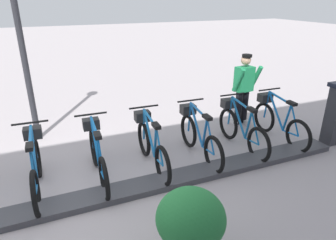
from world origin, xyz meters
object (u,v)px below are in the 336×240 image
(bike_docked_2, at_px, (199,136))
(bike_docked_4, at_px, (97,155))
(lamp_post, at_px, (19,27))
(planter_bush, at_px, (190,226))
(bike_docked_1, at_px, (241,128))
(bike_docked_5, at_px, (36,166))
(worker_near_rack, at_px, (244,87))
(bike_docked_0, at_px, (278,121))
(bike_docked_3, at_px, (151,145))

(bike_docked_2, distance_m, bike_docked_4, 1.89)
(lamp_post, bearing_deg, planter_bush, -160.19)
(bike_docked_1, bearing_deg, bike_docked_2, 90.00)
(bike_docked_2, bearing_deg, bike_docked_5, 90.00)
(bike_docked_5, bearing_deg, worker_near_rack, -77.53)
(planter_bush, bearing_deg, bike_docked_0, -55.23)
(bike_docked_5, xyz_separation_m, worker_near_rack, (1.00, -4.51, 0.48))
(bike_docked_5, relative_size, worker_near_rack, 1.04)
(planter_bush, bearing_deg, worker_near_rack, -42.84)
(bike_docked_2, distance_m, planter_bush, 2.55)
(bike_docked_0, height_order, bike_docked_2, same)
(bike_docked_0, relative_size, bike_docked_1, 1.00)
(bike_docked_0, distance_m, bike_docked_1, 0.94)
(bike_docked_1, distance_m, planter_bush, 3.13)
(lamp_post, bearing_deg, bike_docked_4, -155.49)
(bike_docked_4, xyz_separation_m, worker_near_rack, (1.00, -3.57, 0.48))
(bike_docked_2, xyz_separation_m, planter_bush, (-2.20, 1.29, 0.11))
(bike_docked_2, relative_size, bike_docked_4, 1.00)
(bike_docked_0, bearing_deg, bike_docked_3, 90.00)
(bike_docked_4, bearing_deg, bike_docked_3, -90.00)
(bike_docked_1, relative_size, bike_docked_5, 1.00)
(bike_docked_0, xyz_separation_m, bike_docked_1, (0.00, 0.94, 0.00))
(bike_docked_3, distance_m, lamp_post, 3.33)
(bike_docked_0, relative_size, worker_near_rack, 1.04)
(bike_docked_4, height_order, planter_bush, bike_docked_4)
(bike_docked_1, height_order, bike_docked_4, same)
(bike_docked_1, distance_m, bike_docked_2, 0.94)
(bike_docked_4, relative_size, lamp_post, 0.50)
(bike_docked_0, relative_size, bike_docked_2, 1.00)
(bike_docked_2, bearing_deg, worker_near_rack, -59.32)
(bike_docked_1, xyz_separation_m, planter_bush, (-2.20, 2.23, 0.11))
(bike_docked_4, distance_m, bike_docked_5, 0.94)
(worker_near_rack, xyz_separation_m, lamp_post, (1.02, 4.49, 1.40))
(bike_docked_2, distance_m, lamp_post, 3.93)
(worker_near_rack, bearing_deg, lamp_post, 77.19)
(bike_docked_2, height_order, worker_near_rack, worker_near_rack)
(bike_docked_4, bearing_deg, bike_docked_2, -90.00)
(bike_docked_4, height_order, worker_near_rack, worker_near_rack)
(bike_docked_5, height_order, worker_near_rack, worker_near_rack)
(bike_docked_1, bearing_deg, bike_docked_0, -90.00)
(bike_docked_0, height_order, lamp_post, lamp_post)
(bike_docked_2, height_order, bike_docked_5, same)
(bike_docked_1, relative_size, bike_docked_3, 1.00)
(bike_docked_1, height_order, planter_bush, bike_docked_1)
(bike_docked_0, xyz_separation_m, bike_docked_2, (0.00, 1.89, 0.00))
(bike_docked_5, distance_m, planter_bush, 2.69)
(bike_docked_0, distance_m, worker_near_rack, 1.13)
(bike_docked_0, bearing_deg, planter_bush, 124.77)
(bike_docked_4, bearing_deg, bike_docked_5, 90.00)
(bike_docked_0, height_order, bike_docked_1, same)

